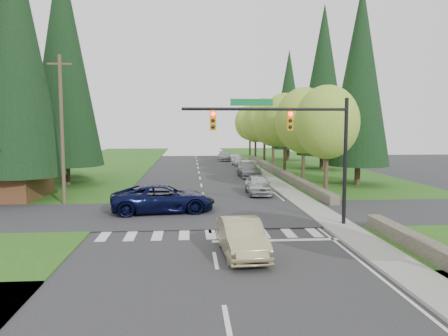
{
  "coord_description": "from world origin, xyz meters",
  "views": [
    {
      "loc": [
        -0.97,
        -17.92,
        5.35
      ],
      "look_at": [
        1.06,
        8.24,
        2.8
      ],
      "focal_mm": 35.0,
      "sensor_mm": 36.0,
      "label": 1
    }
  ],
  "objects": [
    {
      "name": "grass_west",
      "position": [
        -13.0,
        20.0,
        0.03
      ],
      "size": [
        14.0,
        110.0,
        0.06
      ],
      "primitive_type": "cube",
      "color": "#2E4F15",
      "rests_on": "ground"
    },
    {
      "name": "ground",
      "position": [
        0.0,
        0.0,
        0.0
      ],
      "size": [
        120.0,
        120.0,
        0.0
      ],
      "primitive_type": "plane",
      "color": "#28282B",
      "rests_on": "ground"
    },
    {
      "name": "parked_car_d",
      "position": [
        5.6,
        40.55,
        0.68
      ],
      "size": [
        1.93,
        4.09,
        1.35
      ],
      "primitive_type": "imported",
      "rotation": [
        0.0,
        0.0,
        0.08
      ],
      "color": "silver",
      "rests_on": "ground"
    },
    {
      "name": "conifer_e_a",
      "position": [
        14.0,
        20.0,
        9.79
      ],
      "size": [
        5.44,
        5.44,
        17.8
      ],
      "color": "#38281C",
      "rests_on": "ground"
    },
    {
      "name": "decid_tree_1",
      "position": [
        9.3,
        21.0,
        5.8
      ],
      "size": [
        5.2,
        5.2,
        8.8
      ],
      "color": "#38281C",
      "rests_on": "ground"
    },
    {
      "name": "conifer_e_c",
      "position": [
        14.0,
        48.0,
        9.29
      ],
      "size": [
        5.1,
        5.1,
        16.8
      ],
      "color": "#38281C",
      "rests_on": "ground"
    },
    {
      "name": "stone_wall_north",
      "position": [
        8.6,
        30.0,
        0.35
      ],
      "size": [
        0.7,
        40.0,
        0.7
      ],
      "primitive_type": "cube",
      "color": "#4C4438",
      "rests_on": "ground"
    },
    {
      "name": "decid_tree_0",
      "position": [
        9.2,
        14.0,
        5.6
      ],
      "size": [
        4.8,
        4.8,
        8.37
      ],
      "color": "#38281C",
      "rests_on": "ground"
    },
    {
      "name": "sedan_champagne",
      "position": [
        1.13,
        -0.39,
        0.75
      ],
      "size": [
        1.89,
        4.65,
        1.5
      ],
      "primitive_type": "imported",
      "rotation": [
        0.0,
        0.0,
        0.07
      ],
      "color": "tan",
      "rests_on": "ground"
    },
    {
      "name": "parked_car_c",
      "position": [
        5.54,
        29.84,
        0.75
      ],
      "size": [
        2.08,
        4.69,
        1.5
      ],
      "primitive_type": "imported",
      "rotation": [
        0.0,
        0.0,
        0.11
      ],
      "color": "silver",
      "rests_on": "ground"
    },
    {
      "name": "decid_tree_6",
      "position": [
        9.2,
        56.0,
        5.86
      ],
      "size": [
        5.2,
        5.2,
        8.86
      ],
      "color": "#38281C",
      "rests_on": "ground"
    },
    {
      "name": "utility_pole",
      "position": [
        -9.5,
        12.0,
        5.14
      ],
      "size": [
        1.6,
        0.24,
        10.0
      ],
      "color": "#473828",
      "rests_on": "ground"
    },
    {
      "name": "conifer_w_a",
      "position": [
        -13.0,
        14.0,
        10.79
      ],
      "size": [
        6.12,
        6.12,
        19.8
      ],
      "color": "#38281C",
      "rests_on": "ground"
    },
    {
      "name": "decid_tree_3",
      "position": [
        9.2,
        35.0,
        5.66
      ],
      "size": [
        5.0,
        5.0,
        8.55
      ],
      "color": "#38281C",
      "rests_on": "ground"
    },
    {
      "name": "parked_car_e",
      "position": [
        4.26,
        49.05,
        0.68
      ],
      "size": [
        2.02,
        4.75,
        1.37
      ],
      "primitive_type": "imported",
      "rotation": [
        0.0,
        0.0,
        -0.02
      ],
      "color": "#A4A4A9",
      "rests_on": "ground"
    },
    {
      "name": "suv_navy",
      "position": [
        -2.65,
        8.84,
        0.88
      ],
      "size": [
        6.64,
        3.66,
        1.76
      ],
      "primitive_type": "imported",
      "rotation": [
        0.0,
        0.0,
        1.69
      ],
      "color": "black",
      "rests_on": "ground"
    },
    {
      "name": "conifer_w_e",
      "position": [
        -14.0,
        28.0,
        10.29
      ],
      "size": [
        5.78,
        5.78,
        18.8
      ],
      "color": "#38281C",
      "rests_on": "ground"
    },
    {
      "name": "decid_tree_5",
      "position": [
        9.1,
        49.0,
        5.53
      ],
      "size": [
        4.8,
        4.8,
        8.3
      ],
      "color": "#38281C",
      "rests_on": "ground"
    },
    {
      "name": "traffic_signal",
      "position": [
        4.37,
        4.5,
        4.98
      ],
      "size": [
        8.7,
        0.37,
        6.8
      ],
      "color": "black",
      "rests_on": "ground"
    },
    {
      "name": "parked_car_a",
      "position": [
        4.31,
        15.52,
        0.76
      ],
      "size": [
        1.88,
        4.51,
        1.53
      ],
      "primitive_type": "imported",
      "rotation": [
        0.0,
        0.0,
        -0.02
      ],
      "color": "#B8B8BD",
      "rests_on": "ground"
    },
    {
      "name": "conifer_e_b",
      "position": [
        15.0,
        34.0,
        10.79
      ],
      "size": [
        6.12,
        6.12,
        19.8
      ],
      "color": "#38281C",
      "rests_on": "ground"
    },
    {
      "name": "decid_tree_2",
      "position": [
        9.1,
        28.0,
        5.93
      ],
      "size": [
        5.0,
        5.0,
        8.82
      ],
      "color": "#38281C",
      "rests_on": "ground"
    },
    {
      "name": "cross_street",
      "position": [
        0.0,
        8.0,
        0.0
      ],
      "size": [
        120.0,
        8.0,
        0.1
      ],
      "primitive_type": "cube",
      "color": "#28282B",
      "rests_on": "ground"
    },
    {
      "name": "decid_tree_4",
      "position": [
        9.3,
        42.0,
        6.06
      ],
      "size": [
        5.4,
        5.4,
        9.18
      ],
      "color": "#38281C",
      "rests_on": "ground"
    },
    {
      "name": "curb_east",
      "position": [
        6.05,
        22.0,
        0.07
      ],
      "size": [
        0.2,
        80.0,
        0.13
      ],
      "primitive_type": "cube",
      "color": "gray",
      "rests_on": "ground"
    },
    {
      "name": "grass_east",
      "position": [
        13.0,
        20.0,
        0.03
      ],
      "size": [
        14.0,
        110.0,
        0.06
      ],
      "primitive_type": "cube",
      "color": "#2E4F15",
      "rests_on": "ground"
    },
    {
      "name": "parked_car_b",
      "position": [
        5.12,
        27.06,
        0.74
      ],
      "size": [
        2.26,
        5.16,
        1.47
      ],
      "primitive_type": "imported",
      "rotation": [
        0.0,
        0.0,
        0.04
      ],
      "color": "gray",
      "rests_on": "ground"
    },
    {
      "name": "sidewalk_east",
      "position": [
        6.9,
        22.0,
        0.07
      ],
      "size": [
        1.8,
        80.0,
        0.13
      ],
      "primitive_type": "cube",
      "color": "gray",
      "rests_on": "ground"
    },
    {
      "name": "conifer_w_c",
      "position": [
        -12.0,
        22.0,
        11.29
      ],
      "size": [
        6.46,
        6.46,
        20.8
      ],
      "color": "#38281C",
      "rests_on": "ground"
    }
  ]
}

